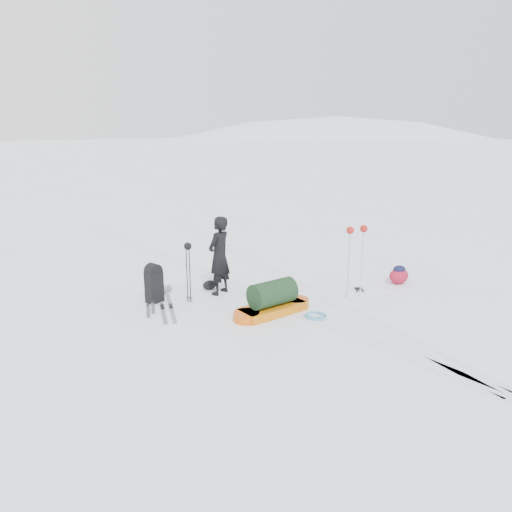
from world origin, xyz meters
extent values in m
plane|color=white|center=(0.00, 0.00, 0.00)|extent=(200.00, 200.00, 0.00)
ellipsoid|color=silver|center=(90.00, 90.00, -75.00)|extent=(256.00, 192.00, 160.00)
cube|color=silver|center=(-0.12, 0.00, 0.00)|extent=(1.40, 17.97, 0.01)
cube|color=silver|center=(0.12, 0.00, 0.00)|extent=(1.40, 17.97, 0.01)
cube|color=silver|center=(1.28, 2.00, 0.00)|extent=(2.09, 13.88, 0.01)
cube|color=silver|center=(1.52, 2.00, 0.00)|extent=(2.09, 13.88, 0.01)
imported|color=black|center=(-0.60, 0.89, 0.84)|extent=(0.72, 0.61, 1.68)
cube|color=#C3680B|center=(-0.39, -0.68, 0.08)|extent=(1.35, 0.59, 0.17)
cylinder|color=#BF470B|center=(0.23, -0.67, 0.08)|extent=(0.50, 0.50, 0.17)
cylinder|color=#D8550C|center=(-1.00, -0.70, 0.08)|extent=(0.50, 0.50, 0.17)
cylinder|color=black|center=(-0.39, -0.68, 0.41)|extent=(0.90, 0.51, 0.49)
cube|color=black|center=(-1.96, 1.21, 0.32)|extent=(0.37, 0.30, 0.64)
cylinder|color=black|center=(-1.96, 1.21, 0.66)|extent=(0.35, 0.29, 0.31)
cube|color=black|center=(-1.80, 1.27, 0.23)|extent=(0.11, 0.18, 0.28)
cylinder|color=slate|center=(-1.62, 1.58, 0.07)|extent=(0.51, 0.36, 0.14)
cylinder|color=black|center=(-1.39, 0.85, 0.58)|extent=(0.02, 0.02, 1.16)
cylinder|color=black|center=(-1.37, 0.78, 0.58)|extent=(0.02, 0.02, 1.16)
torus|color=black|center=(-1.39, 0.85, 0.09)|extent=(0.10, 0.10, 0.01)
torus|color=black|center=(-1.37, 0.78, 0.09)|extent=(0.10, 0.10, 0.01)
sphere|color=black|center=(-1.38, 0.81, 1.17)|extent=(0.15, 0.15, 0.15)
cylinder|color=#B6B8BE|center=(1.39, -0.92, 0.72)|extent=(0.02, 0.02, 1.43)
cylinder|color=silver|center=(1.72, -0.98, 0.72)|extent=(0.02, 0.02, 1.43)
torus|color=#B1B2B8|center=(1.39, -0.92, 0.11)|extent=(0.10, 0.10, 0.01)
torus|color=#B0B4B8|center=(1.72, -0.98, 0.11)|extent=(0.10, 0.10, 0.01)
sphere|color=maroon|center=(1.39, -0.92, 1.46)|extent=(0.15, 0.15, 0.15)
sphere|color=maroon|center=(1.72, -0.98, 1.46)|extent=(0.15, 0.15, 0.15)
cube|color=gray|center=(-1.84, 0.72, 0.01)|extent=(0.67, 1.58, 0.01)
cube|color=gray|center=(-1.99, 0.78, 0.01)|extent=(0.67, 1.58, 0.01)
cube|color=black|center=(-1.84, 0.72, 0.04)|extent=(0.12, 0.18, 0.05)
cube|color=black|center=(-1.99, 0.78, 0.04)|extent=(0.12, 0.18, 0.05)
cube|color=white|center=(1.90, -0.81, 0.01)|extent=(1.35, 0.92, 0.01)
cube|color=silver|center=(1.99, -0.68, 0.01)|extent=(1.35, 0.92, 0.01)
cube|color=black|center=(1.90, -0.81, 0.04)|extent=(0.16, 0.14, 0.04)
cube|color=black|center=(1.99, -0.68, 0.04)|extent=(0.16, 0.14, 0.04)
torus|color=#4F96C0|center=(0.17, -1.30, 0.02)|extent=(0.44, 0.44, 0.04)
torus|color=#56A9D2|center=(0.19, -1.27, 0.03)|extent=(0.35, 0.35, 0.04)
ellipsoid|color=maroon|center=(3.07, -0.89, 0.18)|extent=(0.61, 0.60, 0.35)
ellipsoid|color=black|center=(3.07, -0.89, 0.34)|extent=(0.40, 0.39, 0.17)
cylinder|color=#55585C|center=(-2.41, 0.52, 0.12)|extent=(0.07, 0.07, 0.23)
cylinder|color=slate|center=(-2.25, 0.64, 0.11)|extent=(0.07, 0.07, 0.22)
cylinder|color=black|center=(-2.41, 0.52, 0.25)|extent=(0.06, 0.06, 0.03)
cylinder|color=black|center=(-2.25, 0.64, 0.23)|extent=(0.06, 0.06, 0.03)
ellipsoid|color=black|center=(-0.63, 1.26, 0.10)|extent=(0.38, 0.33, 0.20)
camera|label=1|loc=(-5.85, -7.79, 3.56)|focal=35.00mm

